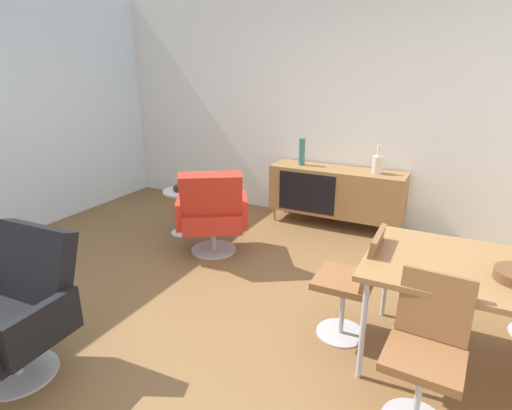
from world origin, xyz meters
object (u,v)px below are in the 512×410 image
(vase_cobalt, at_px, (378,164))
(fruit_bowl, at_px, (182,187))
(side_table_round, at_px, (183,207))
(magazine_stack, at_px, (15,259))
(armchair_black_shell, at_px, (16,307))
(dining_table, at_px, (503,279))
(dining_chair_front_left, at_px, (427,348))
(vase_sculptural_dark, at_px, (302,152))
(dining_chair_near_window, at_px, (353,280))
(lounge_chair_red, at_px, (212,212))
(sideboard, at_px, (336,191))

(vase_cobalt, distance_m, fruit_bowl, 2.25)
(side_table_round, distance_m, magazine_stack, 1.78)
(armchair_black_shell, height_order, side_table_round, armchair_black_shell)
(dining_table, distance_m, dining_chair_front_left, 0.70)
(vase_cobalt, height_order, fruit_bowl, vase_cobalt)
(vase_sculptural_dark, relative_size, dining_chair_near_window, 0.39)
(vase_sculptural_dark, relative_size, magazine_stack, 0.81)
(vase_cobalt, xyz_separation_m, vase_sculptural_dark, (-0.92, -0.00, 0.06))
(vase_cobalt, relative_size, lounge_chair_red, 0.34)
(magazine_stack, bearing_deg, armchair_black_shell, -32.20)
(dining_chair_near_window, bearing_deg, lounge_chair_red, 155.67)
(vase_cobalt, bearing_deg, fruit_bowl, -152.68)
(vase_sculptural_dark, distance_m, magazine_stack, 3.31)
(dining_chair_front_left, height_order, magazine_stack, dining_chair_front_left)
(dining_table, xyz_separation_m, dining_chair_near_window, (-0.89, 0.00, -0.23))
(vase_sculptural_dark, bearing_deg, magazine_stack, -127.90)
(vase_cobalt, distance_m, dining_table, 2.42)
(fruit_bowl, bearing_deg, side_table_round, -91.12)
(dining_chair_near_window, height_order, fruit_bowl, dining_chair_near_window)
(magazine_stack, bearing_deg, vase_sculptural_dark, 52.10)
(dining_table, xyz_separation_m, lounge_chair_red, (-2.55, 0.75, -0.23))
(sideboard, distance_m, dining_chair_near_window, 2.24)
(lounge_chair_red, xyz_separation_m, fruit_bowl, (-0.62, 0.33, 0.09))
(vase_cobalt, distance_m, magazine_stack, 3.92)
(vase_cobalt, relative_size, side_table_round, 0.62)
(fruit_bowl, height_order, magazine_stack, fruit_bowl)
(sideboard, height_order, vase_cobalt, vase_cobalt)
(armchair_black_shell, bearing_deg, fruit_bowl, 101.16)
(dining_chair_front_left, relative_size, fruit_bowl, 4.28)
(fruit_bowl, bearing_deg, sideboard, 33.89)
(lounge_chair_red, bearing_deg, vase_sculptural_dark, 71.86)
(dining_chair_front_left, xyz_separation_m, armchair_black_shell, (-2.35, -0.74, -0.00))
(sideboard, relative_size, armchair_black_shell, 1.69)
(dining_chair_front_left, bearing_deg, magazine_stack, 178.02)
(lounge_chair_red, height_order, magazine_stack, lounge_chair_red)
(dining_chair_front_left, relative_size, side_table_round, 1.65)
(dining_chair_front_left, height_order, armchair_black_shell, armchair_black_shell)
(dining_chair_near_window, bearing_deg, dining_chair_front_left, -45.91)
(dining_chair_front_left, bearing_deg, armchair_black_shell, -162.53)
(vase_cobalt, relative_size, fruit_bowl, 1.60)
(dining_chair_front_left, xyz_separation_m, fruit_bowl, (-2.82, 1.64, 0.09))
(armchair_black_shell, bearing_deg, magazine_stack, 147.80)
(armchair_black_shell, relative_size, fruit_bowl, 4.73)
(vase_cobalt, relative_size, dining_chair_near_window, 0.37)
(sideboard, bearing_deg, armchair_black_shell, -107.23)
(lounge_chair_red, xyz_separation_m, side_table_round, (-0.62, 0.33, -0.15))
(fruit_bowl, bearing_deg, armchair_black_shell, -78.84)
(armchair_black_shell, distance_m, side_table_round, 2.43)
(vase_sculptural_dark, bearing_deg, side_table_round, -136.09)
(vase_cobalt, height_order, dining_chair_front_left, vase_cobalt)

